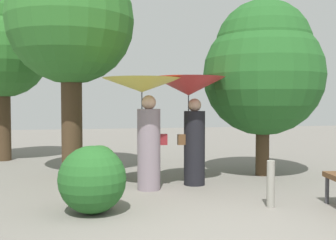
{
  "coord_description": "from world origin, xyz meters",
  "views": [
    {
      "loc": [
        -1.65,
        -4.42,
        1.59
      ],
      "look_at": [
        0.0,
        3.26,
        1.24
      ],
      "focal_mm": 42.97,
      "sensor_mm": 36.0,
      "label": 1
    }
  ],
  "objects_px": {
    "path_marker_post": "(271,184)",
    "tree_near_left": "(2,42)",
    "person_right": "(190,103)",
    "tree_near_right": "(263,67)",
    "tree_mid_left": "(71,8)",
    "person_left": "(144,107)"
  },
  "relations": [
    {
      "from": "person_right",
      "to": "path_marker_post",
      "type": "xyz_separation_m",
      "value": [
        0.76,
        -1.85,
        -1.23
      ]
    },
    {
      "from": "tree_near_left",
      "to": "path_marker_post",
      "type": "distance_m",
      "value": 8.31
    },
    {
      "from": "person_left",
      "to": "path_marker_post",
      "type": "xyz_separation_m",
      "value": [
        1.68,
        -1.61,
        -1.15
      ]
    },
    {
      "from": "person_left",
      "to": "tree_near_right",
      "type": "xyz_separation_m",
      "value": [
        2.73,
        0.9,
        0.85
      ]
    },
    {
      "from": "person_right",
      "to": "tree_near_right",
      "type": "xyz_separation_m",
      "value": [
        1.81,
        0.66,
        0.78
      ]
    },
    {
      "from": "person_left",
      "to": "tree_mid_left",
      "type": "bearing_deg",
      "value": 33.85
    },
    {
      "from": "tree_mid_left",
      "to": "tree_near_left",
      "type": "bearing_deg",
      "value": 124.88
    },
    {
      "from": "tree_mid_left",
      "to": "path_marker_post",
      "type": "xyz_separation_m",
      "value": [
        3.0,
        -3.38,
        -3.25
      ]
    },
    {
      "from": "tree_mid_left",
      "to": "path_marker_post",
      "type": "relative_size",
      "value": 7.5
    },
    {
      "from": "person_left",
      "to": "tree_near_left",
      "type": "xyz_separation_m",
      "value": [
        -3.2,
        4.47,
        1.72
      ]
    },
    {
      "from": "tree_near_right",
      "to": "tree_mid_left",
      "type": "relative_size",
      "value": 0.71
    },
    {
      "from": "tree_near_left",
      "to": "tree_near_right",
      "type": "xyz_separation_m",
      "value": [
        5.94,
        -3.57,
        -0.86
      ]
    },
    {
      "from": "path_marker_post",
      "to": "person_left",
      "type": "bearing_deg",
      "value": 136.18
    },
    {
      "from": "person_left",
      "to": "person_right",
      "type": "relative_size",
      "value": 0.98
    },
    {
      "from": "person_left",
      "to": "path_marker_post",
      "type": "distance_m",
      "value": 2.6
    },
    {
      "from": "person_left",
      "to": "tree_mid_left",
      "type": "relative_size",
      "value": 0.38
    },
    {
      "from": "person_right",
      "to": "tree_near_left",
      "type": "height_order",
      "value": "tree_near_left"
    },
    {
      "from": "path_marker_post",
      "to": "tree_near_left",
      "type": "bearing_deg",
      "value": 128.76
    },
    {
      "from": "person_right",
      "to": "tree_mid_left",
      "type": "xyz_separation_m",
      "value": [
        -2.24,
        1.53,
        2.02
      ]
    },
    {
      "from": "person_right",
      "to": "person_left",
      "type": "bearing_deg",
      "value": 101.65
    },
    {
      "from": "tree_near_left",
      "to": "tree_mid_left",
      "type": "xyz_separation_m",
      "value": [
        1.89,
        -2.71,
        0.38
      ]
    },
    {
      "from": "tree_near_right",
      "to": "tree_near_left",
      "type": "bearing_deg",
      "value": 148.98
    }
  ]
}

